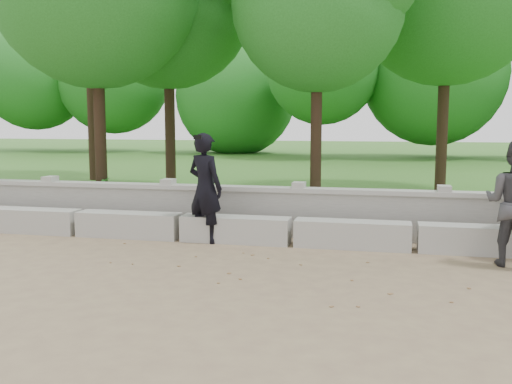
{
  "coord_description": "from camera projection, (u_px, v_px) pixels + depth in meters",
  "views": [
    {
      "loc": [
        3.49,
        -7.5,
        2.09
      ],
      "look_at": [
        1.35,
        1.95,
        0.88
      ],
      "focal_mm": 40.0,
      "sensor_mm": 36.0,
      "label": 1
    }
  ],
  "objects": [
    {
      "name": "ground",
      "position": [
        136.0,
        266.0,
        8.28
      ],
      "size": [
        80.0,
        80.0,
        0.0
      ],
      "primitive_type": "plane",
      "color": "#8D7956",
      "rests_on": "ground"
    },
    {
      "name": "lawn",
      "position": [
        291.0,
        173.0,
        21.82
      ],
      "size": [
        40.0,
        22.0,
        0.25
      ],
      "primitive_type": "cube",
      "color": "#2C5F1A",
      "rests_on": "ground"
    },
    {
      "name": "concrete_bench",
      "position": [
        181.0,
        227.0,
        10.09
      ],
      "size": [
        11.9,
        0.45,
        0.45
      ],
      "color": "#B4B2AA",
      "rests_on": "ground"
    },
    {
      "name": "parapet_wall",
      "position": [
        194.0,
        208.0,
        10.74
      ],
      "size": [
        12.5,
        0.35,
        0.9
      ],
      "color": "#A9A7A0",
      "rests_on": "ground"
    },
    {
      "name": "man_main",
      "position": [
        205.0,
        188.0,
        9.8
      ],
      "size": [
        0.81,
        0.76,
        1.89
      ],
      "color": "black",
      "rests_on": "ground"
    },
    {
      "name": "shrub_a",
      "position": [
        60.0,
        195.0,
        12.12
      ],
      "size": [
        0.35,
        0.3,
        0.57
      ],
      "primitive_type": "imported",
      "rotation": [
        0.0,
        0.0,
        0.39
      ],
      "color": "#328E30",
      "rests_on": "lawn"
    },
    {
      "name": "shrub_b",
      "position": [
        274.0,
        202.0,
        11.1
      ],
      "size": [
        0.36,
        0.39,
        0.56
      ],
      "primitive_type": "imported",
      "rotation": [
        0.0,
        0.0,
        2.03
      ],
      "color": "#328E30",
      "rests_on": "lawn"
    },
    {
      "name": "shrub_d",
      "position": [
        105.0,
        190.0,
        12.83
      ],
      "size": [
        0.37,
        0.39,
        0.58
      ],
      "primitive_type": "imported",
      "rotation": [
        0.0,
        0.0,
        4.99
      ],
      "color": "#328E30",
      "rests_on": "lawn"
    }
  ]
}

